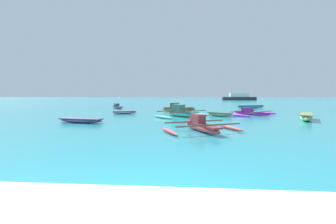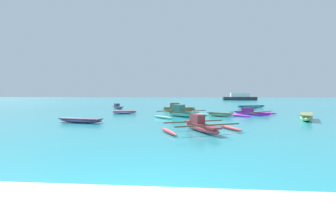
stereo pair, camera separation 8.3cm
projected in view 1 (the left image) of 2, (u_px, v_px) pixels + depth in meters
name	position (u px, v px, depth m)	size (l,w,h in m)	color
ground_plane	(138.00, 220.00, 3.52)	(240.00, 240.00, 0.00)	teal
moored_boat_0	(181.00, 113.00, 19.28)	(4.92, 4.88, 1.03)	#56BCA8
moored_boat_1	(178.00, 109.00, 25.22)	(3.77, 3.29, 0.94)	#AC8148
moored_boat_2	(81.00, 120.00, 15.26)	(3.37, 1.37, 0.31)	slate
moored_boat_3	(124.00, 112.00, 22.02)	(2.53, 1.37, 0.32)	#E4A0C6
moored_boat_4	(306.00, 116.00, 16.78)	(2.38, 3.55, 0.49)	#CFE787
moored_boat_5	(220.00, 114.00, 19.44)	(2.25, 1.75, 0.35)	#83B38B
moored_boat_6	(201.00, 126.00, 11.78)	(4.32, 3.51, 0.87)	#D64147
moored_boat_7	(251.00, 113.00, 20.84)	(5.12, 5.01, 0.64)	#DB2ED7
moored_boat_8	(117.00, 107.00, 29.56)	(2.23, 2.62, 0.69)	slate
moored_boat_9	(251.00, 107.00, 30.51)	(4.11, 1.82, 0.41)	teal
distant_ferry	(239.00, 97.00, 68.18)	(9.92, 2.18, 2.18)	#2D333D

